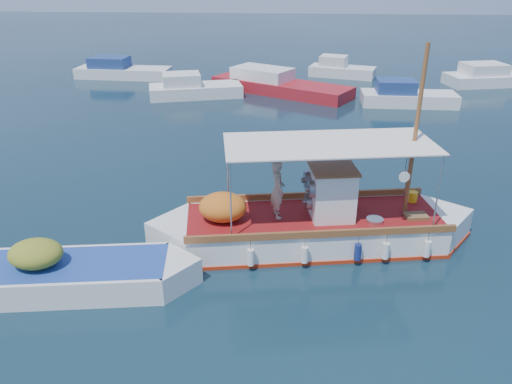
{
  "coord_description": "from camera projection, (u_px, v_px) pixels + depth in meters",
  "views": [
    {
      "loc": [
        -0.44,
        -14.88,
        8.35
      ],
      "look_at": [
        -1.54,
        0.0,
        1.47
      ],
      "focal_mm": 35.0,
      "sensor_mm": 36.0,
      "label": 1
    }
  ],
  "objects": [
    {
      "name": "bg_boat_n",
      "position": [
        277.0,
        85.0,
        35.01
      ],
      "size": [
        10.18,
        7.46,
        1.8
      ],
      "rotation": [
        0.0,
        0.0,
        -0.52
      ],
      "color": "maroon",
      "rests_on": "ground"
    },
    {
      "name": "dinghy",
      "position": [
        71.0,
        277.0,
        13.93
      ],
      "size": [
        7.11,
        2.74,
        1.75
      ],
      "rotation": [
        0.0,
        0.0,
        0.14
      ],
      "color": "white",
      "rests_on": "ground"
    },
    {
      "name": "fishing_caique",
      "position": [
        311.0,
        227.0,
        16.12
      ],
      "size": [
        10.58,
        4.1,
        6.54
      ],
      "rotation": [
        0.0,
        0.0,
        0.16
      ],
      "color": "white",
      "rests_on": "ground"
    },
    {
      "name": "bg_boat_ne",
      "position": [
        406.0,
        97.0,
        31.9
      ],
      "size": [
        5.96,
        2.28,
        1.8
      ],
      "rotation": [
        0.0,
        0.0,
        -0.01
      ],
      "color": "silver",
      "rests_on": "ground"
    },
    {
      "name": "bg_boat_far_w",
      "position": [
        121.0,
        71.0,
        39.48
      ],
      "size": [
        7.44,
        2.65,
        1.8
      ],
      "rotation": [
        0.0,
        0.0,
        -0.05
      ],
      "color": "silver",
      "rests_on": "ground"
    },
    {
      "name": "bg_boat_e",
      "position": [
        493.0,
        78.0,
        37.19
      ],
      "size": [
        7.72,
        4.16,
        1.8
      ],
      "rotation": [
        0.0,
        0.0,
        0.22
      ],
      "color": "silver",
      "rests_on": "ground"
    },
    {
      "name": "ground",
      "position": [
        301.0,
        233.0,
        16.94
      ],
      "size": [
        160.0,
        160.0,
        0.0
      ],
      "primitive_type": "plane",
      "color": "black",
      "rests_on": "ground"
    },
    {
      "name": "bg_boat_nw",
      "position": [
        193.0,
        89.0,
        33.87
      ],
      "size": [
        6.6,
        3.99,
        1.8
      ],
      "rotation": [
        0.0,
        0.0,
        0.28
      ],
      "color": "silver",
      "rests_on": "ground"
    },
    {
      "name": "bg_boat_far_n",
      "position": [
        340.0,
        70.0,
        39.87
      ],
      "size": [
        5.44,
        3.34,
        1.8
      ],
      "rotation": [
        0.0,
        0.0,
        -0.28
      ],
      "color": "silver",
      "rests_on": "ground"
    }
  ]
}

